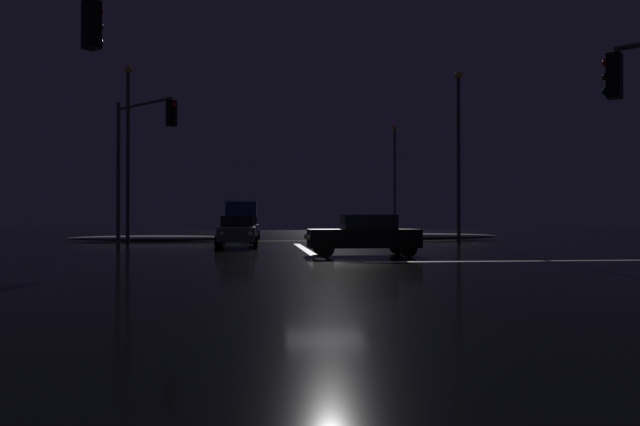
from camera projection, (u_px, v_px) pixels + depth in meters
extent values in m
cube|color=black|center=(325.00, 264.00, 19.23)|extent=(120.00, 120.00, 0.10)
cube|color=white|center=(306.00, 250.00, 27.21)|extent=(0.35, 13.73, 0.01)
cube|color=yellow|center=(292.00, 241.00, 38.75)|extent=(22.00, 0.15, 0.01)
cube|color=white|center=(565.00, 261.00, 20.05)|extent=(13.73, 0.40, 0.01)
ellipsoid|color=white|center=(155.00, 238.00, 38.37)|extent=(11.07, 1.50, 0.36)
ellipsoid|color=white|center=(418.00, 236.00, 41.37)|extent=(11.60, 1.50, 0.43)
cube|color=slate|center=(237.00, 234.00, 29.96)|extent=(1.80, 4.20, 0.70)
cube|color=black|center=(238.00, 221.00, 30.17)|extent=(1.60, 2.00, 0.55)
cylinder|color=black|center=(255.00, 242.00, 28.51)|extent=(0.22, 0.64, 0.64)
cylinder|color=black|center=(217.00, 242.00, 28.32)|extent=(0.22, 0.64, 0.64)
cylinder|color=black|center=(256.00, 240.00, 31.59)|extent=(0.22, 0.64, 0.64)
cylinder|color=black|center=(221.00, 240.00, 31.41)|extent=(0.22, 0.64, 0.64)
sphere|color=#F9EFC6|center=(250.00, 234.00, 27.92)|extent=(0.22, 0.22, 0.22)
sphere|color=#F9EFC6|center=(222.00, 234.00, 27.79)|extent=(0.22, 0.22, 0.22)
cube|color=navy|center=(237.00, 231.00, 36.56)|extent=(1.80, 4.20, 0.70)
cube|color=black|center=(237.00, 221.00, 36.76)|extent=(1.60, 2.00, 0.55)
cylinder|color=black|center=(251.00, 238.00, 35.10)|extent=(0.22, 0.64, 0.64)
cylinder|color=black|center=(220.00, 238.00, 34.92)|extent=(0.22, 0.64, 0.64)
cylinder|color=black|center=(252.00, 236.00, 38.19)|extent=(0.22, 0.64, 0.64)
cylinder|color=black|center=(223.00, 236.00, 38.01)|extent=(0.22, 0.64, 0.64)
sphere|color=#F9EFC6|center=(246.00, 231.00, 34.52)|extent=(0.22, 0.22, 0.22)
sphere|color=#F9EFC6|center=(224.00, 231.00, 34.38)|extent=(0.22, 0.22, 0.22)
cube|color=#B7B7BC|center=(246.00, 229.00, 43.17)|extent=(1.80, 4.20, 0.70)
cube|color=black|center=(246.00, 221.00, 43.38)|extent=(1.60, 2.00, 0.55)
cylinder|color=black|center=(258.00, 235.00, 41.72)|extent=(0.22, 0.64, 0.64)
cylinder|color=black|center=(232.00, 235.00, 41.54)|extent=(0.22, 0.64, 0.64)
cylinder|color=black|center=(258.00, 234.00, 44.80)|extent=(0.22, 0.64, 0.64)
cylinder|color=black|center=(234.00, 234.00, 44.62)|extent=(0.22, 0.64, 0.64)
sphere|color=#F9EFC6|center=(255.00, 229.00, 41.13)|extent=(0.22, 0.22, 0.22)
sphere|color=#F9EFC6|center=(236.00, 229.00, 41.00)|extent=(0.22, 0.22, 0.22)
cube|color=navy|center=(241.00, 217.00, 47.32)|extent=(2.40, 2.20, 2.30)
cube|color=silver|center=(243.00, 215.00, 51.79)|extent=(2.40, 5.00, 2.60)
cylinder|color=black|center=(256.00, 231.00, 48.02)|extent=(0.28, 0.96, 0.96)
cylinder|color=black|center=(226.00, 231.00, 47.78)|extent=(0.28, 0.96, 0.96)
cylinder|color=black|center=(257.00, 230.00, 52.70)|extent=(0.28, 0.96, 0.96)
cylinder|color=black|center=(229.00, 230.00, 52.45)|extent=(0.28, 0.96, 0.96)
sphere|color=#F9EFC6|center=(252.00, 224.00, 46.25)|extent=(0.26, 0.26, 0.26)
sphere|color=#F9EFC6|center=(230.00, 224.00, 46.08)|extent=(0.26, 0.26, 0.26)
cube|color=black|center=(363.00, 238.00, 22.84)|extent=(4.20, 1.80, 0.70)
cube|color=black|center=(368.00, 222.00, 22.86)|extent=(2.00, 1.60, 0.55)
cylinder|color=black|center=(326.00, 249.00, 21.78)|extent=(0.64, 0.22, 0.64)
cylinder|color=black|center=(320.00, 247.00, 23.57)|extent=(0.64, 0.22, 0.64)
cylinder|color=black|center=(409.00, 248.00, 22.09)|extent=(0.64, 0.22, 0.64)
cylinder|color=black|center=(397.00, 246.00, 23.88)|extent=(0.64, 0.22, 0.64)
sphere|color=#F9EFC6|center=(309.00, 238.00, 21.97)|extent=(0.22, 0.22, 0.22)
sphere|color=#F9EFC6|center=(307.00, 237.00, 23.27)|extent=(0.22, 0.22, 0.22)
cylinder|color=#4C4C51|center=(118.00, 176.00, 26.79)|extent=(0.18, 0.18, 6.66)
cylinder|color=#4C4C51|center=(144.00, 104.00, 25.61)|extent=(2.81, 2.81, 0.12)
cube|color=black|center=(171.00, 113.00, 24.38)|extent=(0.46, 0.46, 1.05)
sphere|color=red|center=(174.00, 104.00, 24.29)|extent=(0.22, 0.22, 0.22)
sphere|color=black|center=(174.00, 113.00, 24.28)|extent=(0.22, 0.22, 0.22)
sphere|color=black|center=(174.00, 121.00, 24.28)|extent=(0.22, 0.22, 0.22)
cube|color=black|center=(614.00, 76.00, 13.84)|extent=(0.46, 0.46, 1.05)
sphere|color=red|center=(607.00, 62.00, 13.94)|extent=(0.22, 0.22, 0.22)
sphere|color=black|center=(607.00, 77.00, 13.94)|extent=(0.22, 0.22, 0.22)
sphere|color=black|center=(607.00, 92.00, 13.93)|extent=(0.22, 0.22, 0.22)
cube|color=black|center=(91.00, 25.00, 12.97)|extent=(0.46, 0.46, 1.05)
sphere|color=red|center=(98.00, 11.00, 13.10)|extent=(0.22, 0.22, 0.22)
sphere|color=black|center=(98.00, 27.00, 13.10)|extent=(0.22, 0.22, 0.22)
sphere|color=black|center=(98.00, 42.00, 13.09)|extent=(0.22, 0.22, 0.22)
cylinder|color=#424247|center=(395.00, 183.00, 49.68)|extent=(0.20, 0.20, 8.89)
sphere|color=#F9AD47|center=(395.00, 128.00, 49.73)|extent=(0.44, 0.44, 0.44)
cylinder|color=#424247|center=(459.00, 161.00, 33.76)|extent=(0.20, 0.20, 9.40)
sphere|color=#F9AD47|center=(458.00, 75.00, 33.82)|extent=(0.44, 0.44, 0.44)
cylinder|color=#424247|center=(128.00, 159.00, 31.91)|extent=(0.20, 0.20, 9.26)
sphere|color=#F9AD47|center=(128.00, 70.00, 31.96)|extent=(0.44, 0.44, 0.44)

